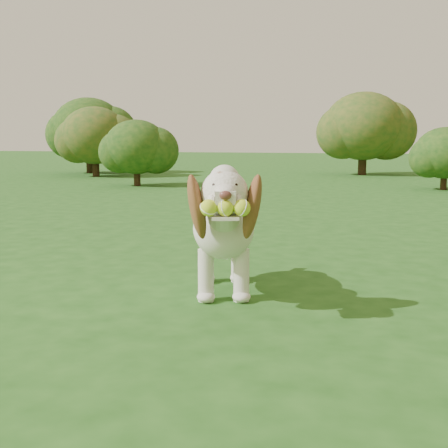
% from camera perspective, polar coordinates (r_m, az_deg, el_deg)
% --- Properties ---
extents(ground, '(80.00, 80.00, 0.00)m').
position_cam_1_polar(ground, '(3.93, 2.11, -5.71)').
color(ground, '#1D4B15').
rests_on(ground, ground).
extents(dog, '(0.71, 1.26, 0.84)m').
position_cam_1_polar(dog, '(3.47, -0.08, -0.12)').
color(dog, silver).
rests_on(dog, ground).
extents(shrub_a, '(1.35, 1.35, 1.40)m').
position_cam_1_polar(shrub_a, '(12.15, -8.89, 7.73)').
color(shrub_a, '#382314').
rests_on(shrub_a, ground).
extents(shrub_g, '(2.13, 2.13, 2.21)m').
position_cam_1_polar(shrub_g, '(17.23, -13.57, 9.37)').
color(shrub_g, '#382314').
rests_on(shrub_g, ground).
extents(shrub_e, '(1.79, 1.79, 1.86)m').
position_cam_1_polar(shrub_e, '(15.52, -12.99, 8.75)').
color(shrub_e, '#382314').
rests_on(shrub_e, ground).
extents(shrub_i, '(2.22, 2.22, 2.30)m').
position_cam_1_polar(shrub_i, '(16.32, 14.00, 9.61)').
color(shrub_i, '#382314').
rests_on(shrub_i, ground).
extents(shrub_c, '(1.18, 1.18, 1.23)m').
position_cam_1_polar(shrub_c, '(11.85, 21.56, 6.72)').
color(shrub_c, '#382314').
rests_on(shrub_c, ground).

